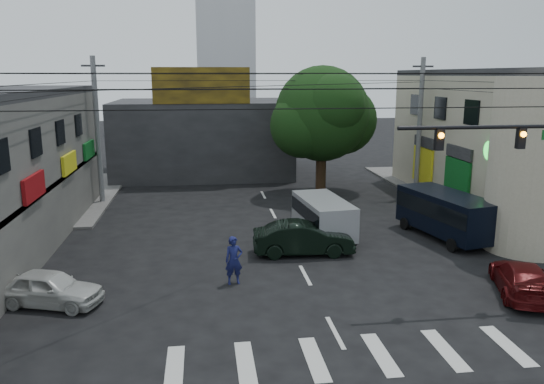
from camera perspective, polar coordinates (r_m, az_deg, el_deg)
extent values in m
plane|color=black|center=(20.28, 4.70, -10.97)|extent=(160.00, 160.00, 0.00)
cube|color=#514F4C|center=(43.10, 23.40, 0.78)|extent=(16.00, 16.00, 0.15)
cylinder|color=#A1987F|center=(27.10, 26.34, 2.57)|extent=(4.00, 4.00, 8.00)
cube|color=#232326|center=(44.46, -7.46, 5.86)|extent=(14.00, 10.00, 6.00)
cube|color=olive|center=(39.27, -7.61, 11.28)|extent=(7.00, 0.30, 2.60)
cylinder|color=black|center=(36.55, 5.30, 3.22)|extent=(0.70, 0.70, 4.40)
sphere|color=black|center=(36.17, 5.40, 8.38)|extent=(6.40, 6.40, 6.40)
cylinder|color=black|center=(19.97, 22.87, 6.46)|extent=(7.00, 0.14, 0.14)
cube|color=black|center=(20.53, 25.19, 5.27)|extent=(0.28, 0.22, 0.75)
cube|color=black|center=(19.08, 17.55, 5.41)|extent=(0.28, 0.22, 0.75)
sphere|color=orange|center=(20.40, 25.44, 5.63)|extent=(0.20, 0.20, 0.20)
sphere|color=orange|center=(18.94, 17.75, 5.81)|extent=(0.20, 0.20, 0.20)
cylinder|color=#59595B|center=(34.94, -18.24, 6.19)|extent=(0.32, 0.32, 9.20)
cylinder|color=#59595B|center=(37.30, 15.57, 6.72)|extent=(0.32, 0.32, 9.20)
imported|color=black|center=(24.34, 3.38, -5.00)|extent=(2.09, 4.74, 1.51)
imported|color=beige|center=(20.71, -22.80, -9.52)|extent=(3.73, 4.66, 1.29)
imported|color=#45090B|center=(22.12, 25.26, -8.41)|extent=(4.48, 5.41, 1.25)
imported|color=#141849|center=(20.96, -4.13, -7.35)|extent=(0.83, 0.66, 1.92)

